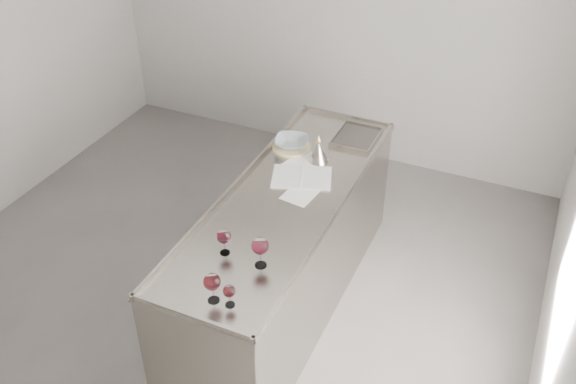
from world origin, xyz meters
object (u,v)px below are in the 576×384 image
at_px(wine_glass_middle, 260,247).
at_px(wine_glass_left, 224,237).
at_px(ceramic_bowl, 291,142).
at_px(wine_funnel, 318,153).
at_px(wine_glass_small, 229,292).
at_px(wine_glass_right, 212,282).
at_px(notebook, 302,177).
at_px(counter, 285,251).

bearing_deg(wine_glass_middle, wine_glass_left, 176.99).
bearing_deg(ceramic_bowl, wine_glass_left, -84.28).
xyz_separation_m(wine_glass_left, wine_funnel, (0.12, 1.15, -0.06)).
bearing_deg(wine_glass_small, wine_glass_left, 122.40).
xyz_separation_m(wine_glass_middle, wine_glass_small, (-0.01, -0.35, -0.04)).
distance_m(wine_glass_right, ceramic_bowl, 1.63).
height_order(wine_glass_small, wine_funnel, wine_funnel).
bearing_deg(wine_glass_right, ceramic_bowl, 99.11).
bearing_deg(notebook, counter, -111.03).
height_order(counter, ceramic_bowl, ceramic_bowl).
distance_m(wine_glass_right, wine_funnel, 1.53).
height_order(wine_glass_left, wine_funnel, wine_funnel).
height_order(wine_glass_middle, notebook, wine_glass_middle).
relative_size(counter, ceramic_bowl, 9.95).
xyz_separation_m(wine_glass_right, ceramic_bowl, (-0.26, 1.61, -0.08)).
distance_m(wine_glass_middle, wine_glass_right, 0.37).
height_order(wine_glass_left, wine_glass_middle, wine_glass_middle).
bearing_deg(wine_glass_left, wine_glass_middle, -3.01).
distance_m(wine_glass_middle, wine_funnel, 1.18).
distance_m(wine_glass_middle, ceramic_bowl, 1.31).
bearing_deg(wine_glass_right, wine_glass_middle, 73.37).
relative_size(counter, wine_glass_small, 17.74).
bearing_deg(wine_glass_small, wine_glass_right, -176.52).
bearing_deg(wine_glass_small, wine_glass_middle, 88.42).
xyz_separation_m(counter, ceramic_bowl, (-0.22, 0.59, 0.52)).
bearing_deg(ceramic_bowl, wine_glass_right, -80.89).
bearing_deg(notebook, wine_glass_small, -103.45).
relative_size(counter, wine_glass_middle, 12.25).
xyz_separation_m(counter, wine_glass_small, (0.14, -1.02, 0.56)).
xyz_separation_m(wine_glass_middle, wine_glass_right, (-0.11, -0.36, -0.01)).
xyz_separation_m(wine_glass_left, ceramic_bowl, (-0.12, 1.24, -0.07)).
xyz_separation_m(wine_glass_middle, notebook, (-0.14, 0.92, -0.13)).
height_order(notebook, ceramic_bowl, ceramic_bowl).
xyz_separation_m(notebook, wine_funnel, (0.02, 0.24, 0.06)).
bearing_deg(wine_glass_right, wine_glass_small, 3.48).
bearing_deg(wine_glass_left, counter, 81.91).
height_order(counter, wine_glass_right, wine_glass_right).
height_order(wine_glass_left, wine_glass_small, wine_glass_left).
bearing_deg(wine_glass_middle, wine_glass_small, -91.58).
bearing_deg(wine_glass_right, wine_funnel, 90.39).
xyz_separation_m(wine_glass_left, wine_glass_middle, (0.24, -0.01, 0.02)).
bearing_deg(wine_funnel, wine_glass_left, -96.11).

